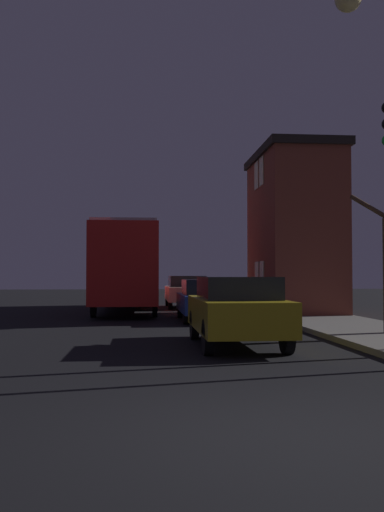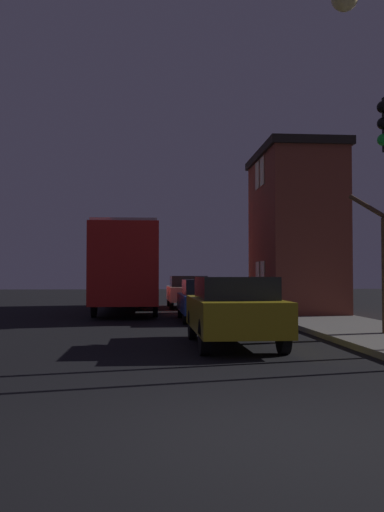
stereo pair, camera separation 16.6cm
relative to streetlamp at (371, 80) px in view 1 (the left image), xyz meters
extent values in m
plane|color=black|center=(-3.17, -4.98, -5.26)|extent=(120.00, 120.00, 0.00)
cube|color=brown|center=(1.61, 11.54, -2.12)|extent=(2.74, 5.20, 6.02)
cube|color=black|center=(1.61, 11.54, 1.04)|extent=(2.98, 5.44, 0.30)
cube|color=beige|center=(0.22, 11.06, -3.73)|extent=(0.03, 0.70, 1.10)
cube|color=beige|center=(0.22, 12.02, -3.73)|extent=(0.03, 0.70, 1.10)
cube|color=beige|center=(0.22, 11.06, 0.29)|extent=(0.03, 0.70, 1.10)
cube|color=beige|center=(0.22, 12.02, 0.29)|extent=(0.03, 0.70, 1.10)
cylinder|color=#473323|center=(1.35, 3.43, -2.01)|extent=(0.74, 0.95, 0.74)
cube|color=red|center=(-5.00, 14.28, -3.32)|extent=(2.42, 10.89, 2.92)
cube|color=black|center=(-5.00, 14.28, -2.80)|extent=(2.44, 10.02, 1.05)
cube|color=#B2B2B2|center=(-5.00, 14.28, -1.80)|extent=(2.30, 10.35, 0.12)
cylinder|color=black|center=(-3.87, 17.82, -4.78)|extent=(0.18, 0.96, 0.96)
cylinder|color=black|center=(-6.12, 17.82, -4.78)|extent=(0.18, 0.96, 0.96)
cylinder|color=black|center=(-3.87, 10.74, -4.78)|extent=(0.18, 0.96, 0.96)
cylinder|color=black|center=(-6.12, 10.74, -4.78)|extent=(0.18, 0.96, 0.96)
cube|color=olive|center=(-2.33, 1.85, -4.57)|extent=(1.72, 4.30, 0.68)
cube|color=black|center=(-2.33, 1.63, -4.00)|extent=(1.51, 2.24, 0.47)
cylinder|color=black|center=(-1.56, 3.25, -4.91)|extent=(0.18, 0.69, 0.69)
cylinder|color=black|center=(-3.10, 3.25, -4.91)|extent=(0.18, 0.69, 0.69)
cylinder|color=black|center=(-1.56, 0.45, -4.91)|extent=(0.18, 0.69, 0.69)
cylinder|color=black|center=(-3.10, 0.45, -4.91)|extent=(0.18, 0.69, 0.69)
cube|color=navy|center=(-2.18, 8.89, -4.66)|extent=(1.74, 4.23, 0.59)
cube|color=black|center=(-2.18, 8.68, -4.12)|extent=(1.53, 2.20, 0.50)
cylinder|color=black|center=(-1.40, 10.26, -4.96)|extent=(0.18, 0.60, 0.60)
cylinder|color=black|center=(-2.96, 10.26, -4.96)|extent=(0.18, 0.60, 0.60)
cylinder|color=black|center=(-1.40, 7.51, -4.96)|extent=(0.18, 0.60, 0.60)
cylinder|color=black|center=(-2.96, 7.51, -4.96)|extent=(0.18, 0.60, 0.60)
cube|color=beige|center=(-2.24, 16.73, -4.58)|extent=(1.86, 4.48, 0.66)
cube|color=black|center=(-2.24, 16.50, -3.99)|extent=(1.64, 2.33, 0.51)
cylinder|color=black|center=(-1.40, 18.18, -4.91)|extent=(0.18, 0.69, 0.69)
cylinder|color=black|center=(-3.08, 18.18, -4.91)|extent=(0.18, 0.69, 0.69)
cylinder|color=black|center=(-1.40, 15.27, -4.91)|extent=(0.18, 0.69, 0.69)
cylinder|color=black|center=(-3.08, 15.27, -4.91)|extent=(0.18, 0.69, 0.69)
camera|label=1|loc=(-4.37, -10.41, -3.74)|focal=40.00mm
camera|label=2|loc=(-4.20, -10.42, -3.74)|focal=40.00mm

